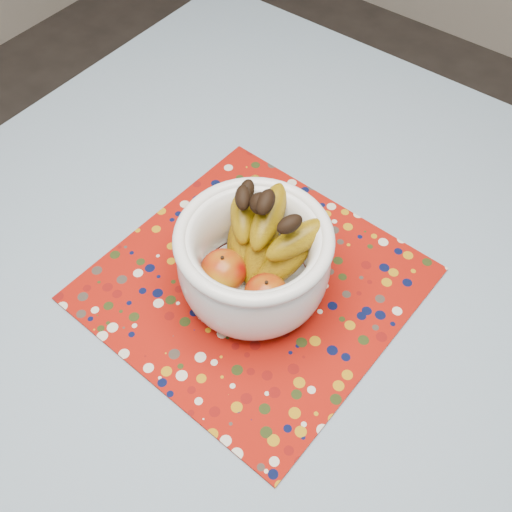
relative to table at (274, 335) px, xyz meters
name	(u,v)px	position (x,y,z in m)	size (l,w,h in m)	color
table	(274,335)	(0.00, 0.00, 0.00)	(1.20, 1.20, 0.75)	brown
tablecloth	(276,309)	(0.00, 0.00, 0.08)	(1.32, 1.32, 0.01)	#5F7F9E
placemat	(253,284)	(-0.05, 0.01, 0.09)	(0.43, 0.43, 0.00)	#931008
fruit_bowl	(255,250)	(-0.05, 0.02, 0.17)	(0.24, 0.23, 0.18)	white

